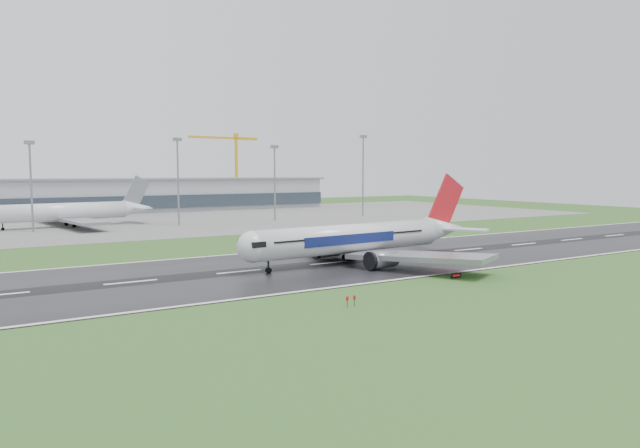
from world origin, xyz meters
TOP-DOWN VIEW (x-y plane):
  - ground at (0.00, 0.00)m, footprint 520.00×520.00m
  - runway at (0.00, 0.00)m, footprint 400.00×45.00m
  - apron at (0.00, 125.00)m, footprint 400.00×130.00m
  - terminal at (0.00, 185.00)m, footprint 240.00×36.00m
  - main_airliner at (27.39, -2.49)m, footprint 63.65×61.07m
  - parked_airliner at (-13.55, 113.76)m, footprint 64.27×60.92m
  - tower_crane at (85.81, 200.00)m, footprint 40.52×3.99m
  - runway_sign at (29.89, -26.29)m, footprint 2.31×0.49m
  - floodmast_2 at (-25.82, 100.00)m, footprint 0.64×0.64m
  - floodmast_3 at (20.61, 100.00)m, footprint 0.64×0.64m
  - floodmast_4 at (58.58, 100.00)m, footprint 0.64×0.64m
  - floodmast_5 at (100.31, 100.00)m, footprint 0.64×0.64m

SIDE VIEW (x-z plane):
  - ground at x=0.00m, z-range 0.00..0.00m
  - apron at x=0.00m, z-range 0.00..0.08m
  - runway at x=0.00m, z-range 0.00..0.10m
  - runway_sign at x=29.89m, z-range 0.00..1.04m
  - terminal at x=0.00m, z-range 0.00..15.00m
  - parked_airliner at x=-13.55m, z-range 0.08..16.86m
  - main_airliner at x=27.39m, z-range 0.10..17.62m
  - floodmast_2 at x=-25.82m, z-range 0.00..27.22m
  - floodmast_4 at x=58.58m, z-range 0.00..27.80m
  - floodmast_3 at x=20.61m, z-range 0.00..29.50m
  - floodmast_5 at x=100.31m, z-range 0.00..33.00m
  - tower_crane at x=85.81m, z-range 0.00..40.28m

